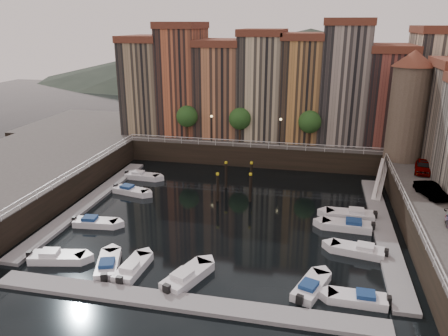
% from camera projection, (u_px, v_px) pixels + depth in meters
% --- Properties ---
extents(ground, '(200.00, 200.00, 0.00)m').
position_uv_depth(ground, '(228.00, 212.00, 48.17)').
color(ground, black).
rests_on(ground, ground).
extents(quay_far, '(80.00, 20.00, 3.00)m').
position_uv_depth(quay_far, '(260.00, 140.00, 71.79)').
color(quay_far, black).
rests_on(quay_far, ground).
extents(dock_left, '(2.00, 28.00, 0.35)m').
position_uv_depth(dock_left, '(89.00, 202.00, 50.45)').
color(dock_left, gray).
rests_on(dock_left, ground).
extents(dock_right, '(2.00, 28.00, 0.35)m').
position_uv_depth(dock_right, '(383.00, 229.00, 43.92)').
color(dock_right, gray).
rests_on(dock_right, ground).
extents(dock_near, '(30.00, 2.00, 0.35)m').
position_uv_depth(dock_near, '(181.00, 302.00, 32.36)').
color(dock_near, gray).
rests_on(dock_near, ground).
extents(mountains, '(145.00, 100.00, 18.00)m').
position_uv_depth(mountains, '(299.00, 60.00, 147.25)').
color(mountains, '#2D382D').
rests_on(mountains, ground).
extents(far_terrace, '(48.70, 10.30, 17.50)m').
position_uv_depth(far_terrace, '(281.00, 85.00, 65.80)').
color(far_terrace, '#978160').
rests_on(far_terrace, quay_far).
extents(corner_tower, '(5.20, 5.20, 13.80)m').
position_uv_depth(corner_tower, '(408.00, 104.00, 54.34)').
color(corner_tower, '#6B5B4C').
rests_on(corner_tower, quay_right).
extents(promenade_trees, '(21.20, 3.20, 5.20)m').
position_uv_depth(promenade_trees, '(244.00, 119.00, 63.21)').
color(promenade_trees, black).
rests_on(promenade_trees, quay_far).
extents(street_lamps, '(10.36, 0.36, 4.18)m').
position_uv_depth(street_lamps, '(245.00, 125.00, 62.44)').
color(street_lamps, black).
rests_on(street_lamps, quay_far).
extents(railings, '(36.08, 34.04, 0.52)m').
position_uv_depth(railings, '(236.00, 166.00, 51.49)').
color(railings, white).
rests_on(railings, ground).
extents(gangway, '(2.78, 8.32, 3.73)m').
position_uv_depth(gangway, '(381.00, 177.00, 53.38)').
color(gangway, white).
rests_on(gangway, ground).
extents(mooring_pilings, '(4.09, 5.30, 3.78)m').
position_uv_depth(mooring_pilings, '(236.00, 182.00, 52.64)').
color(mooring_pilings, black).
rests_on(mooring_pilings, ground).
extents(boat_left_0, '(5.07, 2.68, 1.14)m').
position_uv_depth(boat_left_0, '(56.00, 257.00, 38.15)').
color(boat_left_0, white).
rests_on(boat_left_0, ground).
extents(boat_left_1, '(4.74, 2.12, 1.07)m').
position_uv_depth(boat_left_1, '(95.00, 222.00, 44.83)').
color(boat_left_1, white).
rests_on(boat_left_1, ground).
extents(boat_left_3, '(4.81, 2.59, 1.08)m').
position_uv_depth(boat_left_3, '(130.00, 191.00, 53.31)').
color(boat_left_3, white).
rests_on(boat_left_3, ground).
extents(boat_left_4, '(4.80, 1.96, 1.09)m').
position_uv_depth(boat_left_4, '(142.00, 176.00, 58.37)').
color(boat_left_4, white).
rests_on(boat_left_4, ground).
extents(boat_right_0, '(4.56, 1.74, 1.04)m').
position_uv_depth(boat_right_0, '(359.00, 299.00, 32.48)').
color(boat_right_0, white).
rests_on(boat_right_0, ground).
extents(boat_right_1, '(5.07, 2.60, 1.14)m').
position_uv_depth(boat_right_1, '(359.00, 250.00, 39.33)').
color(boat_right_1, white).
rests_on(boat_right_1, ground).
extents(boat_right_2, '(5.20, 2.09, 1.18)m').
position_uv_depth(boat_right_2, '(348.00, 225.00, 44.08)').
color(boat_right_2, white).
rests_on(boat_right_2, ground).
extents(boat_right_3, '(5.24, 1.91, 1.20)m').
position_uv_depth(boat_right_3, '(351.00, 215.00, 46.52)').
color(boat_right_3, white).
rests_on(boat_right_3, ground).
extents(boat_near_0, '(3.12, 4.92, 1.11)m').
position_uv_depth(boat_near_0, '(108.00, 265.00, 36.96)').
color(boat_near_0, white).
rests_on(boat_near_0, ground).
extents(boat_near_1, '(1.97, 4.77, 1.09)m').
position_uv_depth(boat_near_1, '(132.00, 268.00, 36.47)').
color(boat_near_1, white).
rests_on(boat_near_1, ground).
extents(boat_near_2, '(3.56, 5.31, 1.20)m').
position_uv_depth(boat_near_2, '(187.00, 277.00, 35.18)').
color(boat_near_2, white).
rests_on(boat_near_2, ground).
extents(boat_near_3, '(3.13, 4.81, 1.09)m').
position_uv_depth(boat_near_3, '(311.00, 287.00, 33.88)').
color(boat_near_3, white).
rests_on(boat_near_3, ground).
extents(car_a, '(2.57, 4.62, 1.49)m').
position_uv_depth(car_a, '(423.00, 167.00, 51.21)').
color(car_a, gray).
rests_on(car_a, quay_right).
extents(car_b, '(2.79, 4.42, 1.37)m').
position_uv_depth(car_b, '(430.00, 191.00, 44.14)').
color(car_b, gray).
rests_on(car_b, quay_right).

